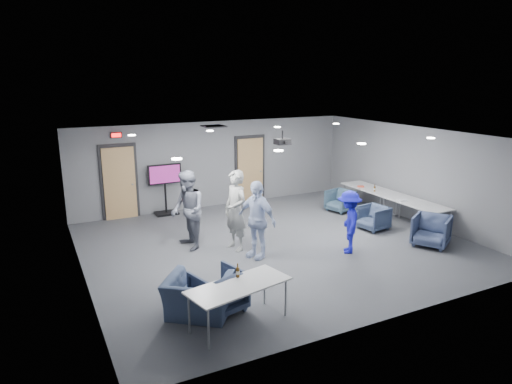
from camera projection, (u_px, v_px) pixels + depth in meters
name	position (u px, v px, depth m)	size (l,w,h in m)	color
floor	(277.00, 244.00, 11.32)	(9.00, 9.00, 0.00)	#383B40
ceiling	(278.00, 136.00, 10.66)	(9.00, 9.00, 0.00)	silver
wall_back	(215.00, 164.00, 14.45)	(9.00, 0.02, 2.70)	slate
wall_front	(396.00, 245.00, 7.53)	(9.00, 0.02, 2.70)	slate
wall_left	(79.00, 217.00, 9.03)	(0.02, 8.00, 2.70)	slate
wall_right	(415.00, 174.00, 12.95)	(0.02, 8.00, 2.70)	slate
door_left	(120.00, 183.00, 13.17)	(1.06, 0.17, 2.24)	black
door_right	(250.00, 170.00, 15.01)	(1.06, 0.17, 2.24)	black
exit_sign	(116.00, 135.00, 12.81)	(0.32, 0.08, 0.16)	black
hvac_diffuser	(214.00, 126.00, 12.87)	(0.60, 0.60, 0.03)	black
downlights	(278.00, 137.00, 10.66)	(6.18, 3.78, 0.02)	white
person_a	(236.00, 210.00, 10.80)	(0.71, 0.46, 1.94)	gray
person_b	(188.00, 210.00, 10.85)	(0.93, 0.73, 1.92)	slate
person_c	(256.00, 219.00, 10.34)	(1.06, 0.44, 1.81)	silver
person_d	(349.00, 222.00, 10.67)	(0.96, 0.55, 1.49)	#1C1EBA
chair_right_a	(340.00, 201.00, 14.03)	(0.71, 0.73, 0.67)	#384F62
chair_right_b	(373.00, 218.00, 12.36)	(0.70, 0.72, 0.66)	#334059
chair_right_c	(431.00, 231.00, 11.16)	(0.82, 0.84, 0.77)	#3C4869
chair_front_a	(218.00, 291.00, 8.05)	(0.81, 0.83, 0.75)	#333E58
chair_front_b	(199.00, 297.00, 7.90)	(1.09, 0.95, 0.71)	#394763
table_right_a	(369.00, 189.00, 14.03)	(0.78, 1.88, 0.73)	#B4B6B9
table_right_b	(416.00, 204.00, 12.38)	(0.81, 1.94, 0.73)	#B4B6B9
table_front_left	(239.00, 287.00, 7.51)	(1.86, 1.08, 0.73)	#B4B6B9
bottle_front	(238.00, 272.00, 7.76)	(0.07, 0.07, 0.25)	#50330D
bottle_right	(375.00, 189.00, 13.52)	(0.06, 0.06, 0.22)	#50330D
snack_box	(361.00, 186.00, 14.07)	(0.19, 0.13, 0.04)	#C24530
wrapper	(403.00, 200.00, 12.50)	(0.20, 0.13, 0.04)	silver
tv_stand	(165.00, 186.00, 13.60)	(1.00, 0.48, 1.54)	black
projector	(282.00, 141.00, 11.89)	(0.37, 0.36, 0.36)	black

